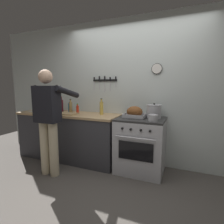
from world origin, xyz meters
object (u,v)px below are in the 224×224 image
roasting_pan (135,113)px  cutting_board (68,114)px  bottle_dish_soap (70,107)px  person_cook (49,116)px  stock_pot (154,111)px  stove (140,145)px  bottle_cooking_oil (101,108)px  bottle_vinegar (71,107)px  bottle_hot_sauce (78,109)px  saucepan (153,118)px  bottle_wine_red (61,105)px

roasting_pan → cutting_board: roasting_pan is taller
cutting_board → bottle_dish_soap: size_ratio=1.62×
person_cook → bottle_dish_soap: bearing=15.5°
stock_pot → cutting_board: size_ratio=0.68×
stove → cutting_board: bearing=-175.0°
person_cook → bottle_cooking_oil: 0.93m
bottle_cooking_oil → bottle_vinegar: size_ratio=1.10×
roasting_pan → bottle_cooking_oil: size_ratio=1.20×
stove → bottle_cooking_oil: size_ratio=3.07×
bottle_vinegar → person_cook: bearing=-82.5°
bottle_hot_sauce → bottle_vinegar: bearing=-179.7°
roasting_pan → bottle_hot_sauce: size_ratio=1.92×
roasting_pan → stock_pot: (0.29, 0.12, 0.02)m
person_cook → roasting_pan: 1.36m
stock_pot → saucepan: stock_pot is taller
bottle_vinegar → stove: bearing=-2.3°
saucepan → roasting_pan: bearing=155.5°
saucepan → bottle_vinegar: size_ratio=0.56×
person_cook → roasting_pan: size_ratio=4.72×
saucepan → bottle_cooking_oil: (-0.97, 0.24, 0.08)m
bottle_cooking_oil → bottle_wine_red: bearing=177.7°
roasting_pan → cutting_board: bearing=-175.0°
bottle_cooking_oil → bottle_vinegar: (-0.65, -0.03, -0.01)m
bottle_cooking_oil → stove: bearing=-6.2°
bottle_wine_red → stock_pot: bearing=-0.1°
stock_pot → bottle_wine_red: size_ratio=0.80×
saucepan → stove: bearing=144.3°
bottle_hot_sauce → bottle_vinegar: size_ratio=0.68×
roasting_pan → bottle_cooking_oil: bottle_cooking_oil is taller
stove → roasting_pan: 0.55m
stove → bottle_hot_sauce: (-1.25, 0.06, 0.53)m
stove → cutting_board: size_ratio=2.50×
person_cook → roasting_pan: bearing=-58.9°
bottle_cooking_oil → bottle_dish_soap: size_ratio=1.32×
bottle_wine_red → bottle_dish_soap: (0.18, 0.04, -0.04)m
stock_pot → saucepan: (0.04, -0.27, -0.06)m
saucepan → bottle_hot_sauce: (-1.47, 0.22, 0.03)m
bottle_cooking_oil → person_cook: bearing=-127.3°
stove → roasting_pan: bearing=-175.1°
roasting_pan → stock_pot: stock_pot is taller
person_cook → bottle_cooking_oil: bearing=-34.4°
bottle_dish_soap → bottle_vinegar: 0.14m
bottle_cooking_oil → bottle_wine_red: size_ratio=0.96×
stock_pot → cutting_board: stock_pot is taller
roasting_pan → saucepan: size_ratio=2.34×
person_cook → bottle_hot_sauce: (0.06, 0.71, 0.02)m
stock_pot → bottle_cooking_oil: (-0.93, -0.03, 0.01)m
cutting_board → bottle_dish_soap: bearing=117.3°
bottle_vinegar → cutting_board: bearing=-72.3°
roasting_pan → stock_pot: size_ratio=1.45×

